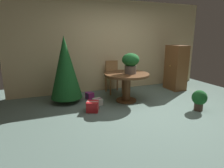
{
  "coord_description": "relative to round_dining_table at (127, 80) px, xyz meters",
  "views": [
    {
      "loc": [
        -2.18,
        -3.21,
        1.6
      ],
      "look_at": [
        -0.73,
        0.48,
        0.61
      ],
      "focal_mm": 30.87,
      "sensor_mm": 36.0,
      "label": 1
    }
  ],
  "objects": [
    {
      "name": "flower_vase",
      "position": [
        0.08,
        -0.05,
        0.47
      ],
      "size": [
        0.42,
        0.42,
        0.49
      ],
      "color": "#665B51",
      "rests_on": "round_dining_table"
    },
    {
      "name": "back_wall_panel",
      "position": [
        0.15,
        1.24,
        0.77
      ],
      "size": [
        6.0,
        0.1,
        2.6
      ],
      "primitive_type": "cube",
      "color": "beige",
      "rests_on": "ground_plane"
    },
    {
      "name": "round_dining_table",
      "position": [
        0.0,
        0.0,
        0.0
      ],
      "size": [
        1.1,
        1.1,
        0.71
      ],
      "color": "brown",
      "rests_on": "ground_plane"
    },
    {
      "name": "holiday_tree",
      "position": [
        -1.4,
        0.49,
        0.33
      ],
      "size": [
        0.77,
        0.77,
        1.61
      ],
      "color": "brown",
      "rests_on": "ground_plane"
    },
    {
      "name": "wooden_chair_far",
      "position": [
        0.0,
        0.89,
        -0.02
      ],
      "size": [
        0.41,
        0.42,
        0.91
      ],
      "color": "#9E6B3D",
      "rests_on": "ground_plane"
    },
    {
      "name": "potted_plant",
      "position": [
        1.21,
        -1.15,
        -0.27
      ],
      "size": [
        0.32,
        0.32,
        0.46
      ],
      "color": "#4C382D",
      "rests_on": "ground_plane"
    },
    {
      "name": "ground_plane",
      "position": [
        0.15,
        -0.96,
        -0.53
      ],
      "size": [
        6.6,
        6.6,
        0.0
      ],
      "primitive_type": "plane",
      "color": "slate"
    },
    {
      "name": "gift_box_purple",
      "position": [
        -0.82,
        0.48,
        -0.44
      ],
      "size": [
        0.21,
        0.23,
        0.18
      ],
      "color": "#9E287A",
      "rests_on": "ground_plane"
    },
    {
      "name": "gift_box_red",
      "position": [
        -0.98,
        -0.35,
        -0.42
      ],
      "size": [
        0.33,
        0.33,
        0.23
      ],
      "color": "red",
      "rests_on": "ground_plane"
    },
    {
      "name": "gift_box_cream",
      "position": [
        -0.75,
        0.01,
        -0.46
      ],
      "size": [
        0.22,
        0.24,
        0.15
      ],
      "color": "silver",
      "rests_on": "ground_plane"
    },
    {
      "name": "wooden_cabinet",
      "position": [
        1.88,
        0.48,
        0.13
      ],
      "size": [
        0.45,
        0.6,
        1.33
      ],
      "color": "brown",
      "rests_on": "ground_plane"
    }
  ]
}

